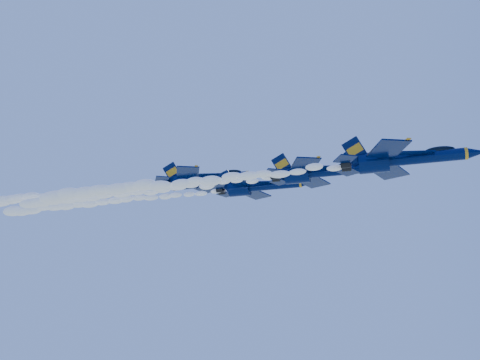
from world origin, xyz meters
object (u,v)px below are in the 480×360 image
(jet_third, at_px, (259,186))
(jet_fourth, at_px, (205,179))
(jet_second, at_px, (320,172))
(jet_lead, at_px, (402,159))

(jet_third, bearing_deg, jet_fourth, 155.45)
(jet_second, bearing_deg, jet_fourth, 145.54)
(jet_second, relative_size, jet_third, 0.98)
(jet_lead, bearing_deg, jet_third, 140.72)
(jet_second, height_order, jet_fourth, jet_fourth)
(jet_third, xyz_separation_m, jet_fourth, (-11.88, 5.43, 4.34))
(jet_second, distance_m, jet_fourth, 29.80)
(jet_lead, height_order, jet_fourth, jet_fourth)
(jet_second, xyz_separation_m, jet_third, (-12.05, 11.00, 2.41))
(jet_third, bearing_deg, jet_second, -42.38)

